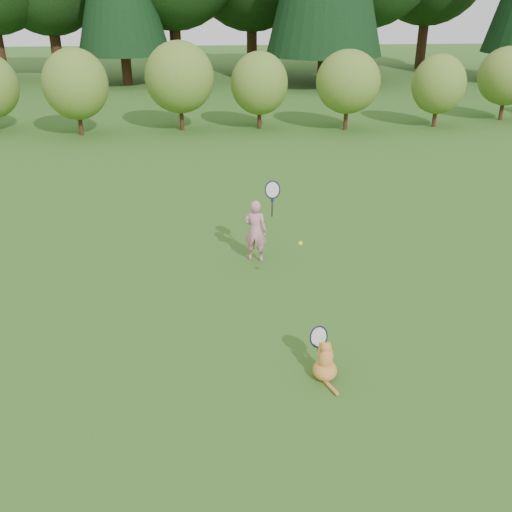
{
  "coord_description": "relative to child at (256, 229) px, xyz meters",
  "views": [
    {
      "loc": [
        -0.43,
        -6.79,
        4.18
      ],
      "look_at": [
        0.2,
        0.8,
        0.7
      ],
      "focal_mm": 40.0,
      "sensor_mm": 36.0,
      "label": 1
    }
  ],
  "objects": [
    {
      "name": "shrub_row",
      "position": [
        -0.31,
        10.83,
        0.83
      ],
      "size": [
        28.0,
        3.0,
        2.8
      ],
      "primitive_type": null,
      "color": "#577624",
      "rests_on": "ground"
    },
    {
      "name": "tennis_ball",
      "position": [
        0.53,
        -1.42,
        0.33
      ],
      "size": [
        0.07,
        0.07,
        0.07
      ],
      "color": "#D6ED1B",
      "rests_on": "ground"
    },
    {
      "name": "ground",
      "position": [
        -0.31,
        -2.17,
        -0.57
      ],
      "size": [
        100.0,
        100.0,
        0.0
      ],
      "primitive_type": "plane",
      "color": "#225919",
      "rests_on": "ground"
    },
    {
      "name": "cat",
      "position": [
        0.54,
        -3.4,
        -0.31
      ],
      "size": [
        0.37,
        0.67,
        0.68
      ],
      "rotation": [
        0.0,
        0.0,
        -0.1
      ],
      "color": "#B46D22",
      "rests_on": "ground"
    },
    {
      "name": "child",
      "position": [
        0.0,
        0.0,
        0.0
      ],
      "size": [
        0.64,
        0.44,
        1.61
      ],
      "rotation": [
        0.0,
        0.0,
        2.85
      ],
      "color": "pink",
      "rests_on": "ground"
    }
  ]
}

